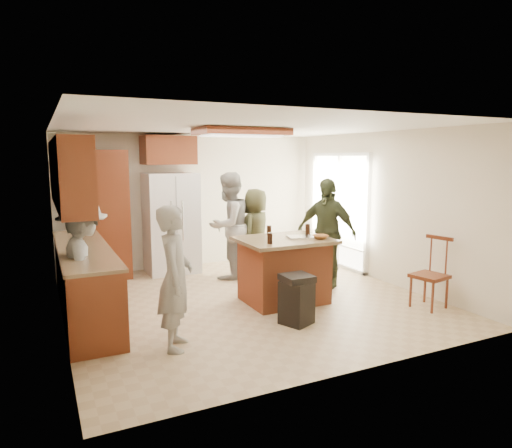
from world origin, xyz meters
name	(u,v)px	position (x,y,z in m)	size (l,w,h in m)	color
room_shell	(399,213)	(4.37, 1.64, 0.87)	(8.00, 5.20, 5.00)	tan
person_front_left	(175,278)	(-1.41, -1.18, 0.79)	(0.58, 0.42, 1.58)	gray
person_behind_left	(229,226)	(0.23, 1.29, 0.91)	(0.89, 0.55, 1.83)	#989790
person_behind_right	(256,233)	(0.70, 1.20, 0.77)	(0.75, 0.49, 1.54)	#383921
person_side_right	(326,233)	(1.45, 0.15, 0.88)	(1.03, 0.53, 1.75)	#333B22
person_counter	(84,265)	(-2.24, -0.16, 0.79)	(1.02, 0.48, 1.58)	gray
left_cabinetry	(79,244)	(-2.24, 0.40, 0.96)	(0.64, 3.00, 2.30)	maroon
back_wall_units	(125,198)	(-1.33, 2.20, 1.38)	(1.80, 0.60, 2.45)	maroon
refrigerator	(171,223)	(-0.55, 2.12, 0.90)	(0.90, 0.76, 1.80)	white
kitchen_island	(284,269)	(0.45, -0.26, 0.47)	(1.28, 1.03, 0.93)	#A94E2B
island_items	(302,235)	(0.70, -0.35, 0.97)	(0.98, 0.72, 0.15)	silver
trash_bin	(297,299)	(0.16, -1.12, 0.32)	(0.45, 0.45, 0.63)	black
spindle_chair	(430,276)	(2.15, -1.38, 0.45)	(0.49, 0.49, 0.99)	maroon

